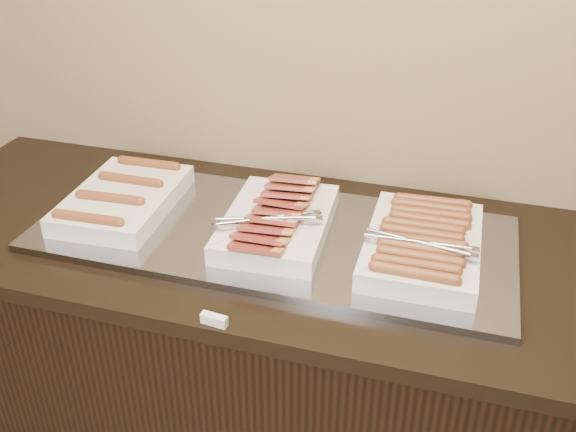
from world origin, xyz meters
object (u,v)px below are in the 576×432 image
object	(u,v)px
warming_tray	(272,234)
counter	(273,367)
dish_center	(277,221)
dish_right	(423,243)
dish_left	(123,198)

from	to	relation	value
warming_tray	counter	bearing A→B (deg)	180.00
warming_tray	dish_center	world-z (taller)	dish_center
dish_right	warming_tray	bearing A→B (deg)	178.88
warming_tray	dish_left	xyz separation A→B (m)	(-0.42, 0.00, 0.04)
counter	dish_right	bearing A→B (deg)	-0.49
dish_right	counter	bearing A→B (deg)	178.88
counter	dish_right	world-z (taller)	dish_right
counter	dish_center	xyz separation A→B (m)	(0.02, -0.00, 0.50)
counter	dish_left	xyz separation A→B (m)	(-0.42, 0.00, 0.50)
dish_center	dish_right	size ratio (longest dim) A/B	1.01
warming_tray	dish_center	size ratio (longest dim) A/B	2.99
counter	dish_left	bearing A→B (deg)	180.00
counter	warming_tray	distance (m)	0.46
dish_left	warming_tray	bearing A→B (deg)	-2.91
dish_center	warming_tray	bearing A→B (deg)	162.24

